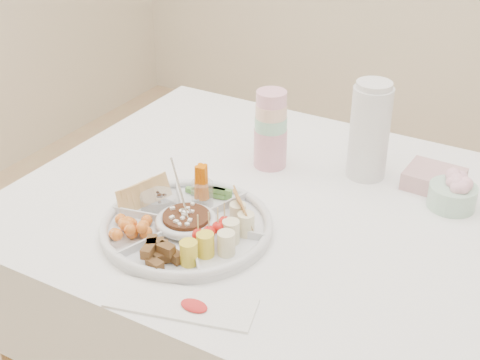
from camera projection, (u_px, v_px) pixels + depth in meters
The scene contains 14 objects.
dining_table at pixel (319, 339), 1.74m from camera, with size 1.52×1.02×0.76m, color white.
party_tray at pixel (187, 224), 1.49m from camera, with size 0.38×0.38×0.04m, color silver.
bean_dip at pixel (187, 221), 1.49m from camera, with size 0.11×0.11×0.04m, color #321608.
tortillas at pixel (244, 209), 1.50m from camera, with size 0.10×0.10×0.06m, color olive, non-canonical shape.
carrot_cucumber at pixel (207, 180), 1.58m from camera, with size 0.10×0.10×0.09m, color #DF6300, non-canonical shape.
pita_raisins at pixel (152, 193), 1.56m from camera, with size 0.12×0.12×0.06m, color tan, non-canonical shape.
cherries at pixel (128, 226), 1.46m from camera, with size 0.12×0.12×0.05m, color #CC7011, non-canonical shape.
granola_chunks at pixel (163, 252), 1.38m from camera, with size 0.10×0.10×0.04m, color #3F271B, non-canonical shape.
banana_tomato at pixel (225, 235), 1.39m from camera, with size 0.12×0.12×0.10m, color #E4DD5A, non-canonical shape.
cup_stack at pixel (271, 124), 1.72m from camera, with size 0.09×0.09×0.24m, color #B1CAA5.
thermos at pixel (370, 129), 1.67m from camera, with size 0.10×0.10×0.26m, color silver.
flower_bowl at pixel (453, 191), 1.58m from camera, with size 0.11×0.11×0.08m, color #B2DABE.
napkin_stack at pixel (434, 179), 1.67m from camera, with size 0.14×0.12×0.05m, color #CC999D.
placemat at pixel (181, 303), 1.29m from camera, with size 0.29×0.10×0.01m, color white.
Camera 1 is at (0.47, -1.24, 1.61)m, focal length 50.00 mm.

